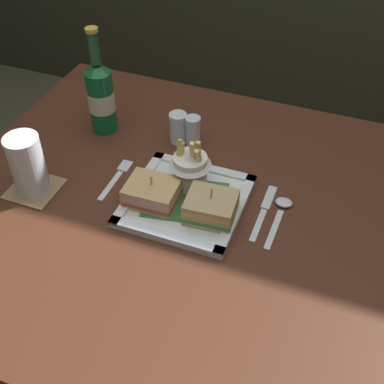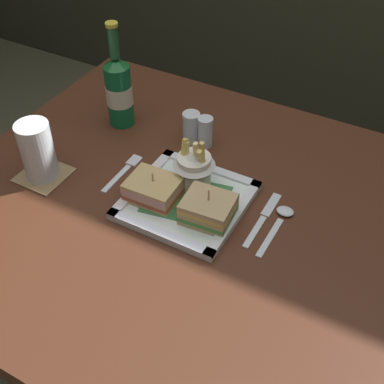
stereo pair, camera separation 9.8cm
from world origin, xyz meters
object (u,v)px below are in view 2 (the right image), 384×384
object	(u,v)px
fries_cup	(194,165)
knife	(264,216)
sandwich_half_right	(208,209)
pepper_shaker	(205,133)
beer_bottle	(119,90)
square_plate	(187,200)
spoon	(281,218)
sandwich_half_left	(153,189)
fork	(125,170)
salt_shaker	(191,129)
water_glass	(38,154)
dining_table	(197,246)

from	to	relation	value
fries_cup	knife	xyz separation A→B (m)	(0.16, -0.01, -0.06)
sandwich_half_right	pepper_shaker	xyz separation A→B (m)	(-0.12, 0.22, -0.00)
beer_bottle	fries_cup	bearing A→B (deg)	-25.04
square_plate	spoon	distance (m)	0.19
sandwich_half_left	spoon	distance (m)	0.26
fork	salt_shaker	distance (m)	0.19
knife	fork	bearing A→B (deg)	-177.25
square_plate	beer_bottle	world-z (taller)	beer_bottle
sandwich_half_right	beer_bottle	xyz separation A→B (m)	(-0.34, 0.20, 0.06)
sandwich_half_left	fork	distance (m)	0.12
fork	pepper_shaker	distance (m)	0.20
sandwich_half_right	fork	xyz separation A→B (m)	(-0.23, 0.05, -0.03)
sandwich_half_left	fries_cup	size ratio (longest dim) A/B	0.92
fries_cup	beer_bottle	xyz separation A→B (m)	(-0.27, 0.13, 0.03)
fries_cup	water_glass	bearing A→B (deg)	-157.98
dining_table	pepper_shaker	bearing A→B (deg)	113.67
square_plate	water_glass	bearing A→B (deg)	-166.58
square_plate	sandwich_half_left	xyz separation A→B (m)	(-0.06, -0.03, 0.02)
fork	knife	world-z (taller)	same
sandwich_half_right	water_glass	distance (m)	0.38
sandwich_half_left	fries_cup	distance (m)	0.10
water_glass	fries_cup	bearing A→B (deg)	22.02
fork	dining_table	bearing A→B (deg)	-9.04
water_glass	sandwich_half_right	bearing A→B (deg)	7.45
pepper_shaker	fork	bearing A→B (deg)	-123.53
pepper_shaker	knife	bearing A→B (deg)	-35.60
water_glass	knife	size ratio (longest dim) A/B	0.80
beer_bottle	fork	distance (m)	0.21
sandwich_half_left	fries_cup	bearing A→B (deg)	54.23
sandwich_half_right	fries_cup	xyz separation A→B (m)	(-0.07, 0.07, 0.03)
water_glass	fork	bearing A→B (deg)	34.14
sandwich_half_right	salt_shaker	xyz separation A→B (m)	(-0.16, 0.22, -0.00)
dining_table	water_glass	size ratio (longest dim) A/B	8.16
fries_cup	salt_shaker	world-z (taller)	fries_cup
knife	square_plate	bearing A→B (deg)	-165.96
fork	pepper_shaker	bearing A→B (deg)	56.47
pepper_shaker	beer_bottle	bearing A→B (deg)	-175.66
square_plate	fork	distance (m)	0.17
fries_cup	fork	xyz separation A→B (m)	(-0.16, -0.02, -0.06)
spoon	sandwich_half_left	bearing A→B (deg)	-163.73
dining_table	fries_cup	distance (m)	0.18
beer_bottle	sandwich_half_left	bearing A→B (deg)	-42.74
sandwich_half_right	salt_shaker	bearing A→B (deg)	125.80
sandwich_half_right	fork	distance (m)	0.24
knife	sandwich_half_right	bearing A→B (deg)	-145.20
sandwich_half_right	square_plate	bearing A→B (deg)	157.60
pepper_shaker	square_plate	bearing A→B (deg)	-73.19
water_glass	spoon	distance (m)	0.51
sandwich_half_left	sandwich_half_right	xyz separation A→B (m)	(0.12, -0.00, 0.00)
dining_table	water_glass	world-z (taller)	water_glass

